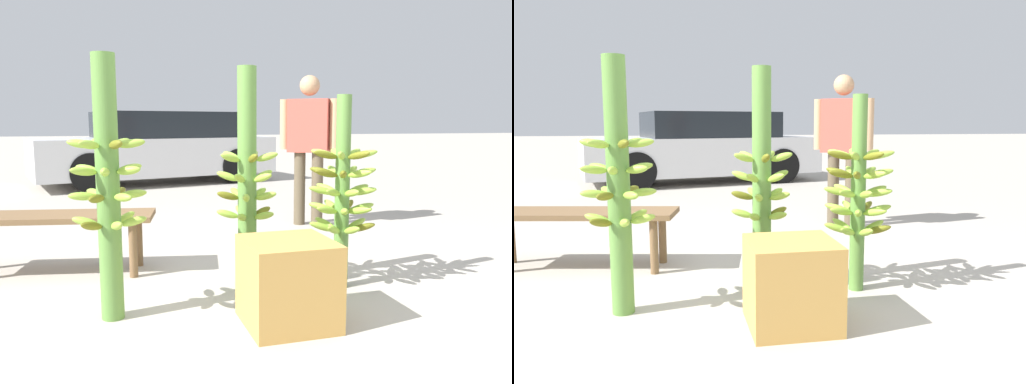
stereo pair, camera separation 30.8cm
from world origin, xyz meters
TOP-DOWN VIEW (x-y plane):
  - ground_plane at (0.00, 0.00)m, footprint 80.00×80.00m
  - banana_stalk_left at (-0.78, 0.06)m, footprint 0.42×0.42m
  - banana_stalk_center at (0.09, 0.35)m, footprint 0.41×0.41m
  - banana_stalk_right at (0.69, 0.19)m, footprint 0.45×0.45m
  - vendor_person at (1.27, 2.15)m, footprint 0.57×0.47m
  - market_bench at (-1.18, 1.05)m, footprint 1.50×0.67m
  - parked_car at (0.07, 6.48)m, footprint 4.43×2.55m
  - produce_crate at (0.14, -0.30)m, footprint 0.47×0.47m

SIDE VIEW (x-z plane):
  - ground_plane at x=0.00m, z-range 0.00..0.00m
  - produce_crate at x=0.14m, z-range 0.00..0.47m
  - market_bench at x=-1.18m, z-range 0.16..0.60m
  - parked_car at x=0.07m, z-range -0.01..1.27m
  - banana_stalk_right at x=0.69m, z-range 0.01..1.28m
  - banana_stalk_center at x=0.09m, z-range -0.01..1.44m
  - banana_stalk_left at x=-0.78m, z-range 0.01..1.47m
  - vendor_person at x=1.27m, z-range 0.14..1.73m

